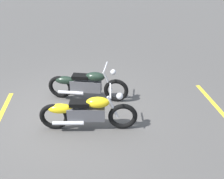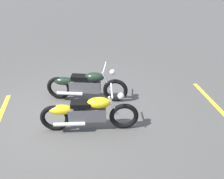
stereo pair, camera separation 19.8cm
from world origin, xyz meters
name	(u,v)px [view 1 (the left image)]	position (x,y,z in m)	size (l,w,h in m)	color
ground_plane	(68,113)	(0.00, 0.00, 0.00)	(60.00, 60.00, 0.00)	#514F4C
motorcycle_bright_foreground	(86,112)	(0.49, -0.64, 0.46)	(2.23, 0.62, 1.04)	black
motorcycle_dark_foreground	(86,85)	(0.47, 0.65, 0.46)	(2.21, 0.71, 1.04)	black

